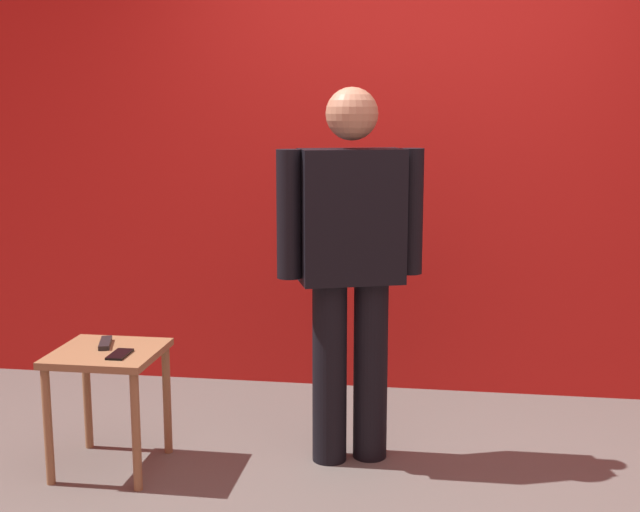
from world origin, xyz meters
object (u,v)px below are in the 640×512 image
side_table (108,372)px  cell_phone (120,354)px  tv_remote (105,343)px  standing_person (351,257)px

side_table → cell_phone: size_ratio=3.64×
cell_phone → tv_remote: size_ratio=0.85×
standing_person → cell_phone: (-0.92, -0.32, -0.37)m
standing_person → side_table: (-1.00, -0.25, -0.47)m
standing_person → tv_remote: 1.11m
standing_person → tv_remote: size_ratio=9.47×
side_table → cell_phone: 0.15m
side_table → cell_phone: cell_phone is taller
tv_remote → standing_person: bearing=-7.8°
standing_person → cell_phone: size_ratio=11.18×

